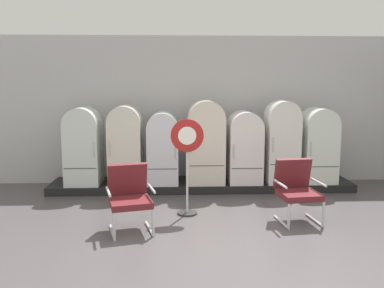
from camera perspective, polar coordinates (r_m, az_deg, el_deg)
The scene contains 13 objects.
ground at distance 5.43m, azimuth 3.48°, elevation -14.65°, with size 12.00×10.00×0.05m, color #4C4749.
back_wall at distance 8.65m, azimuth 1.08°, elevation 4.80°, with size 11.76×0.12×3.04m.
display_plinth at distance 8.26m, azimuth 1.32°, elevation -5.66°, with size 5.92×0.95×0.15m, color black.
refrigerator_0 at distance 8.16m, azimuth -14.86°, elevation 0.05°, with size 0.65×0.70×1.49m.
refrigerator_1 at distance 7.99m, azimuth -9.26°, elevation 0.18°, with size 0.62×0.63×1.52m.
refrigerator_2 at distance 7.99m, azimuth -4.08°, elevation -0.25°, with size 0.60×0.70×1.39m.
refrigerator_3 at distance 7.97m, azimuth 1.94°, elevation 0.61°, with size 0.71×0.67×1.61m.
refrigerator_4 at distance 8.11m, azimuth 7.28°, elevation -0.14°, with size 0.64×0.72×1.40m.
refrigerator_5 at distance 8.20m, azimuth 12.35°, elevation 0.65°, with size 0.61×0.63×1.60m.
refrigerator_6 at distance 8.47m, azimuth 17.07°, elevation 0.15°, with size 0.64×0.72×1.46m.
armchair_left at distance 5.98m, azimuth -8.67°, elevation -6.97°, with size 0.74×0.77×0.95m.
armchair_right at distance 6.50m, azimuth 14.32°, elevation -5.89°, with size 0.69×0.71×0.95m.
sign_stand at distance 6.52m, azimuth -0.67°, elevation -2.93°, with size 0.52×0.32×1.54m.
Camera 1 is at (-0.53, -4.96, 2.13)m, focal length 38.47 mm.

